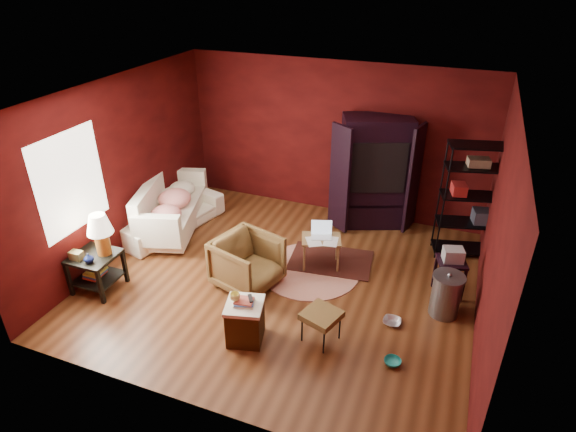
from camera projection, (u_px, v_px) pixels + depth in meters
name	position (u px, v px, depth m)	size (l,w,h in m)	color
room	(280.00, 197.00, 6.63)	(5.54, 5.04, 2.84)	brown
sofa	(169.00, 209.00, 8.47)	(2.01, 0.59, 0.79)	white
armchair	(247.00, 260.00, 6.99)	(0.83, 0.78, 0.86)	black
pet_bowl_steel	(393.00, 317.00, 6.37)	(0.24, 0.06, 0.24)	silver
pet_bowl_turquoise	(393.00, 358.00, 5.75)	(0.21, 0.06, 0.21)	teal
vase	(89.00, 258.00, 6.65)	(0.14, 0.14, 0.14)	#0D1642
mug	(235.00, 296.00, 5.85)	(0.13, 0.10, 0.13)	#F4E277
side_table	(98.00, 246.00, 6.80)	(0.62, 0.62, 1.20)	black
sofa_cushions	(169.00, 208.00, 8.45)	(1.36, 2.17, 0.85)	white
hamper	(245.00, 321.00, 6.04)	(0.56, 0.56, 0.64)	#482C10
footstool	(321.00, 316.00, 5.99)	(0.54, 0.54, 0.44)	black
rug_round	(310.00, 270.00, 7.51)	(1.88, 1.88, 0.01)	beige
rug_oriental	(331.00, 260.00, 7.73)	(1.38, 1.01, 0.01)	#551E16
laptop_desk	(321.00, 241.00, 7.41)	(0.70, 0.61, 0.74)	#9B7646
tv_armoire	(375.00, 171.00, 8.34)	(1.46, 1.15, 1.99)	black
wire_shelving	(472.00, 197.00, 7.44)	(1.00, 0.62, 1.90)	black
small_stand	(452.00, 261.00, 6.73)	(0.48, 0.48, 0.77)	black
trash_can	(446.00, 295.00, 6.47)	(0.57, 0.57, 0.67)	gray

